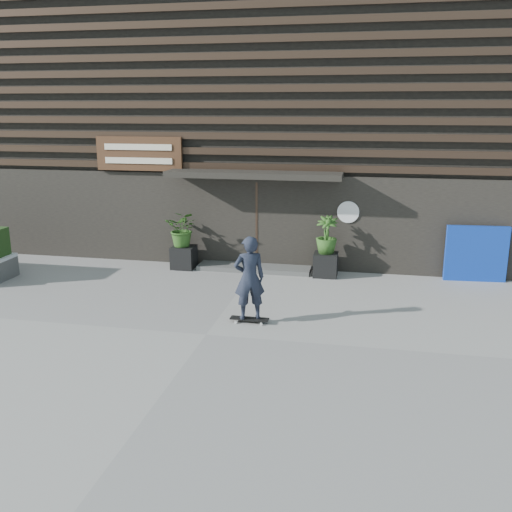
% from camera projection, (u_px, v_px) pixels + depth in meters
% --- Properties ---
extents(ground, '(80.00, 80.00, 0.00)m').
position_uv_depth(ground, '(206.00, 335.00, 10.86)').
color(ground, gray).
rests_on(ground, ground).
extents(entrance_step, '(3.00, 0.80, 0.12)m').
position_uv_depth(entrance_step, '(255.00, 268.00, 15.21)').
color(entrance_step, '#484846').
rests_on(entrance_step, ground).
extents(planter_pot_left, '(0.60, 0.60, 0.60)m').
position_uv_depth(planter_pot_left, '(184.00, 257.00, 15.32)').
color(planter_pot_left, black).
rests_on(planter_pot_left, ground).
extents(bamboo_left, '(0.86, 0.75, 0.96)m').
position_uv_depth(bamboo_left, '(183.00, 229.00, 15.13)').
color(bamboo_left, '#2D591E').
rests_on(bamboo_left, planter_pot_left).
extents(planter_pot_right, '(0.60, 0.60, 0.60)m').
position_uv_depth(planter_pot_right, '(326.00, 265.00, 14.59)').
color(planter_pot_right, black).
rests_on(planter_pot_right, ground).
extents(bamboo_right, '(0.54, 0.54, 0.96)m').
position_uv_depth(bamboo_right, '(327.00, 235.00, 14.40)').
color(bamboo_right, '#2D591E').
rests_on(bamboo_right, planter_pot_right).
extents(blue_tarp, '(1.49, 0.22, 1.40)m').
position_uv_depth(blue_tarp, '(476.00, 254.00, 14.07)').
color(blue_tarp, '#0C2FA1').
rests_on(blue_tarp, ground).
extents(building, '(18.00, 11.00, 8.00)m').
position_uv_depth(building, '(286.00, 114.00, 19.31)').
color(building, black).
rests_on(building, ground).
extents(skateboarder, '(0.78, 0.60, 1.78)m').
position_uv_depth(skateboarder, '(249.00, 278.00, 11.23)').
color(skateboarder, black).
rests_on(skateboarder, ground).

